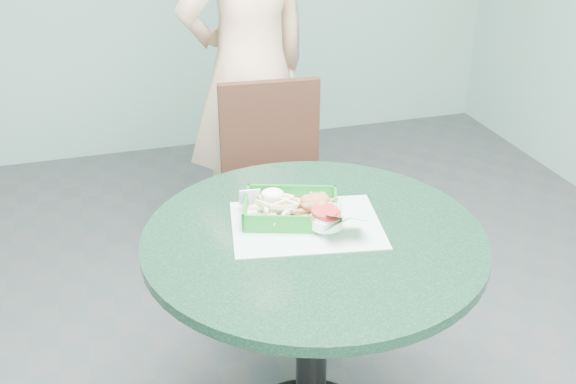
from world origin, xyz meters
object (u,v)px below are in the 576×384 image
object	(u,v)px
diner_person	(249,32)
food_basket	(291,218)
sauce_ramekin	(270,206)
dining_chair	(277,188)
cafe_table	(313,291)
crab_sandwich	(316,208)

from	to	relation	value
diner_person	food_basket	bearing A→B (deg)	58.68
sauce_ramekin	dining_chair	bearing A→B (deg)	72.77
cafe_table	dining_chair	bearing A→B (deg)	82.07
food_basket	sauce_ramekin	xyz separation A→B (m)	(-0.05, 0.02, 0.03)
diner_person	crab_sandwich	distance (m)	1.05
diner_person	food_basket	world-z (taller)	diner_person
crab_sandwich	diner_person	bearing A→B (deg)	86.57
food_basket	sauce_ramekin	size ratio (longest dim) A/B	4.20
food_basket	cafe_table	bearing A→B (deg)	-70.87
crab_sandwich	sauce_ramekin	size ratio (longest dim) A/B	1.98
dining_chair	diner_person	distance (m)	0.63
food_basket	sauce_ramekin	distance (m)	0.07
diner_person	sauce_ramekin	xyz separation A→B (m)	(-0.18, -0.97, -0.25)
diner_person	food_basket	size ratio (longest dim) A/B	8.11
diner_person	dining_chair	bearing A→B (deg)	67.43
cafe_table	sauce_ramekin	size ratio (longest dim) A/B	15.17
dining_chair	crab_sandwich	size ratio (longest dim) A/B	7.61
food_basket	crab_sandwich	distance (m)	0.08
cafe_table	food_basket	bearing A→B (deg)	109.13
cafe_table	dining_chair	xyz separation A→B (m)	(0.10, 0.74, -0.05)
dining_chair	food_basket	world-z (taller)	dining_chair
dining_chair	sauce_ramekin	size ratio (longest dim) A/B	15.09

